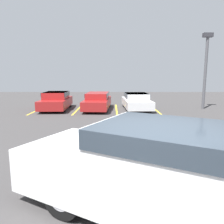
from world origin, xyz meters
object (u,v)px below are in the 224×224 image
at_px(pickup_truck, 179,176).
at_px(parked_sedan_a, 56,100).
at_px(parked_sedan_c, 136,101).
at_px(light_post, 206,65).
at_px(parked_sedan_b, 97,100).

relative_size(pickup_truck, parked_sedan_a, 1.49).
bearing_deg(parked_sedan_a, parked_sedan_c, 89.62).
distance_m(parked_sedan_a, light_post, 11.57).
height_order(parked_sedan_b, light_post, light_post).
xyz_separation_m(parked_sedan_a, light_post, (11.26, 0.30, 2.65)).
relative_size(parked_sedan_c, light_post, 0.78).
relative_size(parked_sedan_b, parked_sedan_c, 1.09).
relative_size(parked_sedan_b, light_post, 0.85).
bearing_deg(parked_sedan_b, pickup_truck, 13.22).
height_order(pickup_truck, parked_sedan_c, pickup_truck).
bearing_deg(parked_sedan_c, parked_sedan_a, -91.27).
xyz_separation_m(pickup_truck, parked_sedan_b, (-2.26, 12.89, -0.19)).
distance_m(parked_sedan_b, parked_sedan_c, 2.96).
distance_m(pickup_truck, parked_sedan_b, 13.09).
bearing_deg(light_post, parked_sedan_a, -178.49).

